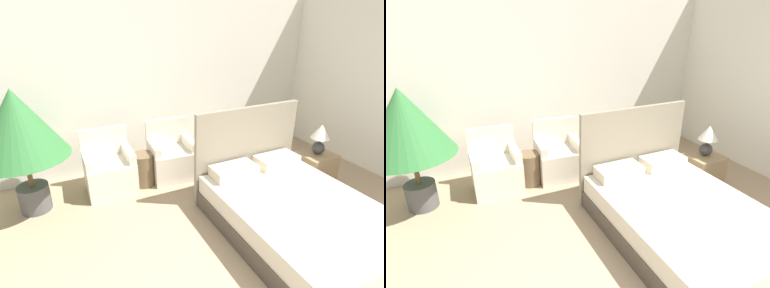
# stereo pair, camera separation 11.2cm
# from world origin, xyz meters

# --- Properties ---
(wall_back) EXTENTS (10.00, 0.06, 2.90)m
(wall_back) POSITION_xyz_m (0.00, 3.85, 1.45)
(wall_back) COLOR silver
(wall_back) RESTS_ON ground_plane
(bed) EXTENTS (1.58, 2.15, 1.27)m
(bed) POSITION_xyz_m (0.56, 1.29, 0.27)
(bed) COLOR #4C4238
(bed) RESTS_ON ground_plane
(armchair_near_window_left) EXTENTS (0.67, 0.58, 0.89)m
(armchair_near_window_left) POSITION_xyz_m (-1.16, 3.14, 0.29)
(armchair_near_window_left) COLOR beige
(armchair_near_window_left) RESTS_ON ground_plane
(armchair_near_window_right) EXTENTS (0.71, 0.62, 0.89)m
(armchair_near_window_right) POSITION_xyz_m (-0.20, 3.14, 0.29)
(armchair_near_window_right) COLOR beige
(armchair_near_window_right) RESTS_ON ground_plane
(potted_palm) EXTENTS (1.08, 1.08, 1.61)m
(potted_palm) POSITION_xyz_m (-2.15, 3.08, 1.14)
(potted_palm) COLOR #4C4C4C
(potted_palm) RESTS_ON ground_plane
(nightstand) EXTENTS (0.50, 0.42, 0.48)m
(nightstand) POSITION_xyz_m (1.66, 2.00, 0.24)
(nightstand) COLOR #937A56
(nightstand) RESTS_ON ground_plane
(table_lamp) EXTENTS (0.27, 0.27, 0.45)m
(table_lamp) POSITION_xyz_m (1.67, 2.01, 0.76)
(table_lamp) COLOR #333333
(table_lamp) RESTS_ON nightstand
(side_table) EXTENTS (0.33, 0.33, 0.49)m
(side_table) POSITION_xyz_m (-0.68, 3.09, 0.25)
(side_table) COLOR brown
(side_table) RESTS_ON ground_plane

